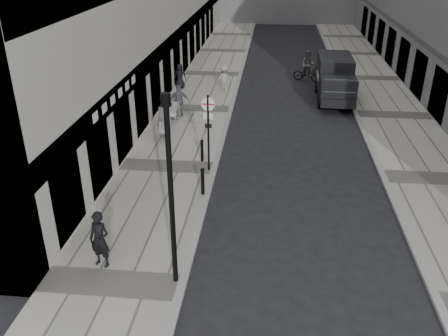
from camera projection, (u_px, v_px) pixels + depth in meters
The scene contains 15 objects.
sidewalk at pixel (196, 109), 27.11m from camera, with size 4.00×60.00×0.12m, color #A9A298.
far_sidewalk at pixel (393, 116), 26.09m from camera, with size 4.00×60.00×0.12m, color #A9A298.
walking_man at pixel (100, 240), 13.76m from camera, with size 0.65×0.43×1.78m, color black.
sign_post at pixel (208, 123), 19.01m from camera, with size 0.56×0.12×3.25m.
lamppost at pixel (171, 185), 12.17m from camera, with size 0.25×0.25×5.52m.
bollard_near at pixel (203, 182), 17.81m from camera, with size 0.14×0.14×1.02m, color black.
bollard_far at pixel (202, 151), 20.48m from camera, with size 0.13×0.13×0.94m, color black.
panel_van at pixel (335, 77), 28.24m from camera, with size 2.07×5.34×2.49m.
cyclist at pixel (307, 69), 32.17m from camera, with size 2.05×1.36×2.09m.
pedestrian_a at pixel (179, 101), 25.45m from camera, with size 1.02×0.43×1.75m, color #5B5C61.
pedestrian_b at pixel (224, 78), 29.69m from camera, with size 1.05×0.60×1.63m, color #9C9890.
pedestrian_c at pixel (180, 76), 30.29m from camera, with size 0.77×0.50×1.57m, color black.
cafe_table_near at pixel (165, 113), 25.00m from camera, with size 0.69×1.56×0.89m.
cafe_table_mid at pixel (165, 127), 23.03m from camera, with size 0.72×1.63×0.93m.
cafe_table_far at pixel (175, 112), 25.14m from camera, with size 0.67×1.51×0.86m.
Camera 1 is at (2.28, -7.53, 8.94)m, focal length 38.00 mm.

